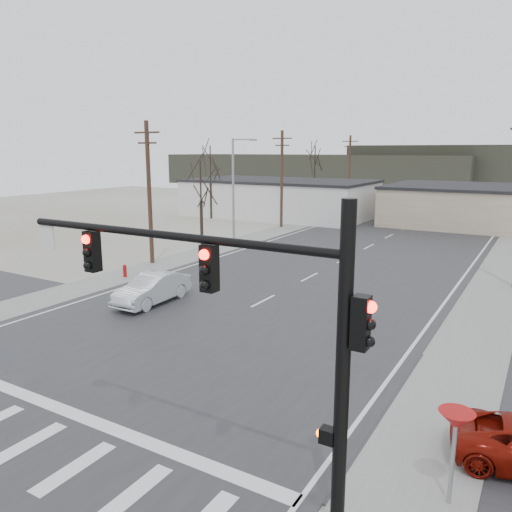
{
  "coord_description": "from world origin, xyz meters",
  "views": [
    {
      "loc": [
        12.78,
        -14.42,
        8.01
      ],
      "look_at": [
        -0.16,
        7.51,
        2.6
      ],
      "focal_mm": 35.0,
      "sensor_mm": 36.0,
      "label": 1
    }
  ],
  "objects": [
    {
      "name": "upole_left_c",
      "position": [
        -11.5,
        32.0,
        5.22
      ],
      "size": [
        2.2,
        0.3,
        10.0
      ],
      "color": "#402C1E",
      "rests_on": "ground"
    },
    {
      "name": "car_far_a",
      "position": [
        4.92,
        44.34,
        0.73
      ],
      "size": [
        3.22,
        5.1,
        1.38
      ],
      "primitive_type": "imported",
      "rotation": [
        0.0,
        0.0,
        3.44
      ],
      "color": "black",
      "rests_on": "main_road"
    },
    {
      "name": "car_far_b",
      "position": [
        -3.79,
        46.14,
        0.71
      ],
      "size": [
        3.05,
        4.17,
        1.32
      ],
      "primitive_type": "imported",
      "rotation": [
        0.0,
        0.0,
        0.44
      ],
      "color": "black",
      "rests_on": "main_road"
    },
    {
      "name": "upole_left_d",
      "position": [
        -11.5,
        52.0,
        5.22
      ],
      "size": [
        2.2,
        0.3,
        10.0
      ],
      "color": "#402C1E",
      "rests_on": "ground"
    },
    {
      "name": "main_road",
      "position": [
        0.0,
        15.0,
        0.02
      ],
      "size": [
        18.0,
        110.0,
        0.05
      ],
      "primitive_type": "cube",
      "color": "#29292C",
      "rests_on": "ground"
    },
    {
      "name": "tree_left_near",
      "position": [
        -13.0,
        20.0,
        5.23
      ],
      "size": [
        3.3,
        3.3,
        7.35
      ],
      "color": "#2F271D",
      "rests_on": "ground"
    },
    {
      "name": "tree_left_mid",
      "position": [
        -22.0,
        34.0,
        6.28
      ],
      "size": [
        3.96,
        3.96,
        8.82
      ],
      "color": "#2F271D",
      "rests_on": "ground"
    },
    {
      "name": "ground",
      "position": [
        0.0,
        0.0,
        0.0
      ],
      "size": [
        140.0,
        140.0,
        0.0
      ],
      "primitive_type": "plane",
      "color": "beige",
      "rests_on": "ground"
    },
    {
      "name": "hill_left",
      "position": [
        -35.0,
        92.0,
        3.5
      ],
      "size": [
        70.0,
        18.0,
        7.0
      ],
      "primitive_type": "cube",
      "color": "#333026",
      "rests_on": "ground"
    },
    {
      "name": "traffic_signal_mast",
      "position": [
        7.89,
        -6.2,
        4.67
      ],
      "size": [
        8.95,
        0.43,
        7.2
      ],
      "color": "black",
      "rests_on": "ground"
    },
    {
      "name": "sidewalk_right",
      "position": [
        10.6,
        20.0,
        0.03
      ],
      "size": [
        3.0,
        90.0,
        0.06
      ],
      "primitive_type": "cube",
      "color": "gray",
      "rests_on": "ground"
    },
    {
      "name": "upole_left_b",
      "position": [
        -11.5,
        12.0,
        5.22
      ],
      "size": [
        2.2,
        0.3,
        10.0
      ],
      "color": "#402C1E",
      "rests_on": "ground"
    },
    {
      "name": "tree_left_far",
      "position": [
        -14.0,
        46.0,
        6.28
      ],
      "size": [
        3.96,
        3.96,
        8.82
      ],
      "color": "#2F271D",
      "rests_on": "ground"
    },
    {
      "name": "building_left_far",
      "position": [
        -16.0,
        40.0,
        2.26
      ],
      "size": [
        22.3,
        12.3,
        4.5
      ],
      "color": "silver",
      "rests_on": "ground"
    },
    {
      "name": "sidewalk_left",
      "position": [
        -10.6,
        20.0,
        0.03
      ],
      "size": [
        3.0,
        90.0,
        0.06
      ],
      "primitive_type": "cube",
      "color": "gray",
      "rests_on": "ground"
    },
    {
      "name": "yield_sign",
      "position": [
        11.5,
        -3.5,
        2.07
      ],
      "size": [
        0.8,
        0.8,
        2.35
      ],
      "color": "gray",
      "rests_on": "ground"
    },
    {
      "name": "sedan_crossing",
      "position": [
        -4.92,
        4.75,
        0.83
      ],
      "size": [
        1.78,
        4.8,
        1.57
      ],
      "primitive_type": "imported",
      "rotation": [
        0.0,
        0.0,
        0.02
      ],
      "color": "#B2B8BD",
      "rests_on": "main_road"
    },
    {
      "name": "cross_road",
      "position": [
        0.0,
        0.0,
        0.02
      ],
      "size": [
        90.0,
        10.0,
        0.04
      ],
      "primitive_type": "cube",
      "color": "#29292C",
      "rests_on": "ground"
    },
    {
      "name": "streetlight_main",
      "position": [
        -10.8,
        22.0,
        5.09
      ],
      "size": [
        2.4,
        0.25,
        9.0
      ],
      "color": "gray",
      "rests_on": "ground"
    },
    {
      "name": "fire_hydrant",
      "position": [
        -10.2,
        8.0,
        0.45
      ],
      "size": [
        0.24,
        0.24,
        0.87
      ],
      "color": "#A50C0C",
      "rests_on": "ground"
    }
  ]
}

